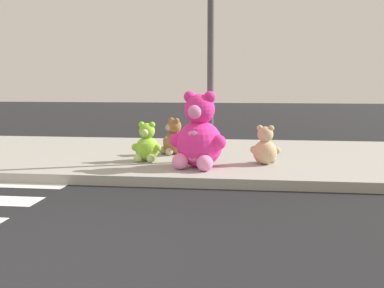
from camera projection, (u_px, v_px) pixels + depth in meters
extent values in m
plane|color=black|center=(34.00, 276.00, 3.45)|extent=(60.00, 60.00, 0.00)
cube|color=#9E9B93|center=(161.00, 157.00, 8.55)|extent=(28.00, 4.40, 0.15)
cylinder|color=#4C4C51|center=(210.00, 66.00, 7.41)|extent=(0.11, 0.11, 3.20)
sphere|color=#F22D93|center=(199.00, 144.00, 7.05)|extent=(0.74, 0.74, 0.74)
ellipsoid|color=pink|center=(193.00, 146.00, 6.81)|extent=(0.43, 0.26, 0.48)
sphere|color=#F22D93|center=(200.00, 109.00, 6.98)|extent=(0.48, 0.48, 0.48)
sphere|color=pink|center=(195.00, 112.00, 6.79)|extent=(0.22, 0.22, 0.22)
sphere|color=#F22D93|center=(210.00, 97.00, 6.89)|extent=(0.18, 0.18, 0.18)
sphere|color=#F22D93|center=(219.00, 142.00, 6.83)|extent=(0.23, 0.23, 0.23)
sphere|color=pink|center=(205.00, 163.00, 6.72)|extent=(0.25, 0.25, 0.25)
sphere|color=#F22D93|center=(189.00, 97.00, 7.01)|extent=(0.18, 0.18, 0.18)
sphere|color=#F22D93|center=(177.00, 140.00, 7.09)|extent=(0.23, 0.23, 0.23)
sphere|color=pink|center=(180.00, 161.00, 6.87)|extent=(0.25, 0.25, 0.25)
sphere|color=#8CD133|center=(147.00, 149.00, 7.63)|extent=(0.41, 0.41, 0.41)
ellipsoid|color=#B8DE87|center=(145.00, 150.00, 7.49)|extent=(0.23, 0.11, 0.27)
sphere|color=#8CD133|center=(147.00, 131.00, 7.59)|extent=(0.27, 0.27, 0.27)
sphere|color=#B8DE87|center=(145.00, 133.00, 7.48)|extent=(0.12, 0.12, 0.12)
sphere|color=#8CD133|center=(152.00, 125.00, 7.56)|extent=(0.10, 0.10, 0.10)
sphere|color=#8CD133|center=(157.00, 148.00, 7.54)|extent=(0.13, 0.13, 0.13)
sphere|color=#B8DE87|center=(151.00, 159.00, 7.46)|extent=(0.14, 0.14, 0.14)
sphere|color=#8CD133|center=(142.00, 125.00, 7.60)|extent=(0.10, 0.10, 0.10)
sphere|color=#8CD133|center=(135.00, 147.00, 7.62)|extent=(0.13, 0.13, 0.13)
sphere|color=#B8DE87|center=(138.00, 158.00, 7.50)|extent=(0.14, 0.14, 0.14)
sphere|color=olive|center=(174.00, 143.00, 8.36)|extent=(0.42, 0.42, 0.42)
ellipsoid|color=tan|center=(167.00, 143.00, 8.28)|extent=(0.22, 0.24, 0.27)
sphere|color=olive|center=(174.00, 126.00, 8.32)|extent=(0.27, 0.27, 0.27)
sphere|color=tan|center=(169.00, 128.00, 8.26)|extent=(0.13, 0.13, 0.13)
sphere|color=olive|center=(177.00, 121.00, 8.23)|extent=(0.10, 0.10, 0.10)
sphere|color=olive|center=(177.00, 143.00, 8.17)|extent=(0.13, 0.13, 0.13)
sphere|color=tan|center=(169.00, 152.00, 8.19)|extent=(0.14, 0.14, 0.14)
sphere|color=olive|center=(171.00, 120.00, 8.39)|extent=(0.10, 0.10, 0.10)
sphere|color=olive|center=(166.00, 140.00, 8.50)|extent=(0.13, 0.13, 0.13)
sphere|color=tan|center=(163.00, 150.00, 8.38)|extent=(0.14, 0.14, 0.14)
sphere|color=tan|center=(265.00, 152.00, 7.31)|extent=(0.40, 0.40, 0.40)
ellipsoid|color=beige|center=(266.00, 151.00, 7.45)|extent=(0.23, 0.11, 0.26)
sphere|color=tan|center=(265.00, 134.00, 7.27)|extent=(0.26, 0.26, 0.26)
sphere|color=beige|center=(266.00, 135.00, 7.38)|extent=(0.12, 0.12, 0.12)
sphere|color=tan|center=(260.00, 128.00, 7.28)|extent=(0.10, 0.10, 0.10)
sphere|color=tan|center=(254.00, 150.00, 7.40)|extent=(0.12, 0.12, 0.12)
sphere|color=beige|center=(259.00, 158.00, 7.52)|extent=(0.14, 0.14, 0.14)
sphere|color=tan|center=(271.00, 128.00, 7.24)|extent=(0.10, 0.10, 0.10)
sphere|color=tan|center=(277.00, 150.00, 7.31)|extent=(0.12, 0.12, 0.12)
sphere|color=beige|center=(272.00, 159.00, 7.46)|extent=(0.14, 0.14, 0.14)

